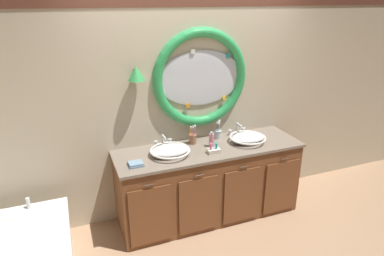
# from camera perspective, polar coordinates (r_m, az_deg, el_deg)

# --- Properties ---
(ground_plane) EXTENTS (14.00, 14.00, 0.00)m
(ground_plane) POSITION_cam_1_polar(r_m,az_deg,el_deg) (3.89, 3.14, -16.39)
(ground_plane) COLOR tan
(back_wall_assembly) EXTENTS (6.40, 0.26, 2.60)m
(back_wall_assembly) POSITION_cam_1_polar(r_m,az_deg,el_deg) (3.77, -0.02, 5.12)
(back_wall_assembly) COLOR beige
(back_wall_assembly) RESTS_ON ground_plane
(vanity_counter) EXTENTS (2.05, 0.65, 0.85)m
(vanity_counter) POSITION_cam_1_polar(r_m,az_deg,el_deg) (3.86, 2.83, -9.02)
(vanity_counter) COLOR brown
(vanity_counter) RESTS_ON ground_plane
(sink_basin_left) EXTENTS (0.42, 0.42, 0.10)m
(sink_basin_left) POSITION_cam_1_polar(r_m,az_deg,el_deg) (3.48, -3.69, -3.77)
(sink_basin_left) COLOR white
(sink_basin_left) RESTS_ON vanity_counter
(sink_basin_right) EXTENTS (0.41, 0.41, 0.11)m
(sink_basin_right) POSITION_cam_1_polar(r_m,az_deg,el_deg) (3.82, 9.33, -1.61)
(sink_basin_right) COLOR white
(sink_basin_right) RESTS_ON vanity_counter
(faucet_set_left) EXTENTS (0.20, 0.13, 0.13)m
(faucet_set_left) POSITION_cam_1_polar(r_m,az_deg,el_deg) (3.69, -4.88, -2.22)
(faucet_set_left) COLOR silver
(faucet_set_left) RESTS_ON vanity_counter
(faucet_set_right) EXTENTS (0.23, 0.14, 0.15)m
(faucet_set_right) POSITION_cam_1_polar(r_m,az_deg,el_deg) (4.02, 7.57, -0.28)
(faucet_set_right) COLOR silver
(faucet_set_right) RESTS_ON vanity_counter
(toothbrush_holder_left) EXTENTS (0.09, 0.09, 0.22)m
(toothbrush_holder_left) POSITION_cam_1_polar(r_m,az_deg,el_deg) (3.73, 0.12, -1.75)
(toothbrush_holder_left) COLOR #996647
(toothbrush_holder_left) RESTS_ON vanity_counter
(toothbrush_holder_right) EXTENTS (0.09, 0.09, 0.22)m
(toothbrush_holder_right) POSITION_cam_1_polar(r_m,az_deg,el_deg) (3.89, 4.36, -0.93)
(toothbrush_holder_right) COLOR silver
(toothbrush_holder_right) RESTS_ON vanity_counter
(soap_dispenser) EXTENTS (0.05, 0.06, 0.18)m
(soap_dispenser) POSITION_cam_1_polar(r_m,az_deg,el_deg) (3.66, 3.30, -2.00)
(soap_dispenser) COLOR pink
(soap_dispenser) RESTS_ON vanity_counter
(folded_hand_towel) EXTENTS (0.14, 0.13, 0.03)m
(folded_hand_towel) POSITION_cam_1_polar(r_m,az_deg,el_deg) (3.32, -9.44, -5.98)
(folded_hand_towel) COLOR #7593A8
(folded_hand_towel) RESTS_ON vanity_counter
(toiletry_basket) EXTENTS (0.13, 0.08, 0.11)m
(toiletry_basket) POSITION_cam_1_polar(r_m,az_deg,el_deg) (3.54, 3.64, -3.75)
(toiletry_basket) COLOR beige
(toiletry_basket) RESTS_ON vanity_counter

